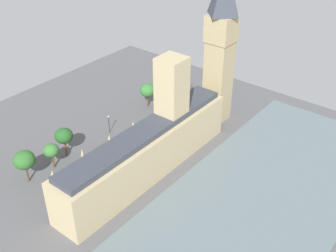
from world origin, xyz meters
The scene contains 14 objects.
ground_plane centered at (0.00, 0.00, 0.00)m, with size 139.61×139.61×0.00m, color #565659.
river_thames centered at (-33.05, 0.00, 0.12)m, with size 43.51×125.65×0.25m, color slate.
parliament_building centered at (-1.99, -1.72, 8.73)m, with size 10.75×62.60×32.25m.
clock_tower centered at (-0.76, -38.17, 27.88)m, with size 8.52×8.52×53.93m.
car_silver_kerbside centered at (10.82, -21.26, 0.88)m, with size 1.89×4.15×1.74m.
car_black_opposite_hall centered at (10.00, -7.29, 0.88)m, with size 2.17×4.26×1.74m.
double_decker_bus_under_trees centered at (10.68, 1.56, 2.63)m, with size 3.42×10.68×4.75m.
car_blue_trailing centered at (13.94, 18.18, 0.89)m, with size 2.22×4.49×1.74m.
pedestrian_by_river_gate centered at (5.97, -23.58, 0.67)m, with size 0.57×0.47×1.49m.
plane_tree_corner centered at (21.88, 24.21, 7.41)m, with size 6.16×6.16×10.06m.
plane_tree_midblock centered at (23.44, -29.65, 6.56)m, with size 5.74×5.74×9.03m.
plane_tree_leading centered at (21.25, 15.69, 6.12)m, with size 4.58×4.58×8.13m.
plane_tree_far_end centered at (22.90, 9.50, 7.30)m, with size 5.52×5.52×9.70m.
street_lamp_near_tower centered at (21.75, -7.95, 4.55)m, with size 0.56×0.56×6.55m.
Camera 1 is at (-66.42, 71.39, 77.03)m, focal length 44.58 mm.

